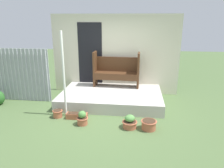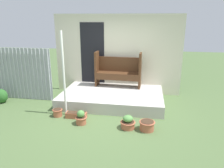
# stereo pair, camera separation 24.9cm
# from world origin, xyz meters

# --- Properties ---
(ground_plane) EXTENTS (24.00, 24.00, 0.00)m
(ground_plane) POSITION_xyz_m (0.00, 0.00, 0.00)
(ground_plane) COLOR #516B3D
(porch_slab) EXTENTS (3.00, 1.90, 0.33)m
(porch_slab) POSITION_xyz_m (0.13, 0.95, 0.16)
(porch_slab) COLOR beige
(porch_slab) RESTS_ON ground_plane
(house_wall) EXTENTS (4.20, 0.08, 2.60)m
(house_wall) POSITION_xyz_m (0.09, 1.93, 1.30)
(house_wall) COLOR beige
(house_wall) RESTS_ON ground_plane
(fence_corrugated) EXTENTS (2.35, 0.05, 1.61)m
(fence_corrugated) POSITION_xyz_m (-2.90, 0.81, 0.81)
(fence_corrugated) COLOR #9EA3A8
(fence_corrugated) RESTS_ON ground_plane
(support_post) EXTENTS (0.06, 0.06, 2.19)m
(support_post) POSITION_xyz_m (-0.94, -0.11, 1.09)
(support_post) COLOR white
(support_post) RESTS_ON ground_plane
(bench) EXTENTS (1.47, 0.45, 1.12)m
(bench) POSITION_xyz_m (0.22, 1.59, 0.88)
(bench) COLOR #4C2D19
(bench) RESTS_ON porch_slab
(flower_pot_left) EXTENTS (0.26, 0.26, 0.20)m
(flower_pot_left) POSITION_xyz_m (-1.12, -0.25, 0.11)
(flower_pot_left) COLOR #B26042
(flower_pot_left) RESTS_ON ground_plane
(flower_pot_middle) EXTENTS (0.29, 0.29, 0.35)m
(flower_pot_middle) POSITION_xyz_m (-0.39, -0.56, 0.15)
(flower_pot_middle) COLOR #B26042
(flower_pot_middle) RESTS_ON ground_plane
(flower_pot_right) EXTENTS (0.36, 0.36, 0.32)m
(flower_pot_right) POSITION_xyz_m (0.76, -0.59, 0.14)
(flower_pot_right) COLOR #B26042
(flower_pot_right) RESTS_ON ground_plane
(flower_pot_far_right) EXTENTS (0.37, 0.37, 0.22)m
(flower_pot_far_right) POSITION_xyz_m (1.20, -0.61, 0.12)
(flower_pot_far_right) COLOR #B26042
(flower_pot_far_right) RESTS_ON ground_plane
(planter_box_rect) EXTENTS (0.53, 0.19, 0.15)m
(planter_box_rect) POSITION_xyz_m (-0.61, -0.27, 0.08)
(planter_box_rect) COLOR #B26042
(planter_box_rect) RESTS_ON ground_plane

